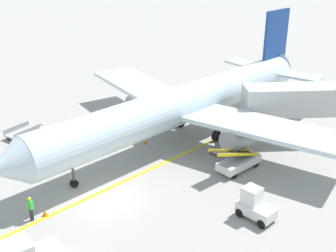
{
  "coord_description": "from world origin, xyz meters",
  "views": [
    {
      "loc": [
        15.17,
        -20.52,
        16.31
      ],
      "look_at": [
        0.56,
        8.21,
        2.5
      ],
      "focal_mm": 45.64,
      "sensor_mm": 36.0,
      "label": 1
    }
  ],
  "objects_px": {
    "baggage_tug_by_cargo_door": "(255,205)",
    "belt_loader_forward_hold": "(238,161)",
    "ground_crew_marshaller": "(31,208)",
    "safety_cone_nose_left": "(145,142)",
    "baggage_tug_near_wing": "(133,114)",
    "baggage_cart_loaded": "(22,132)",
    "airliner": "(188,103)",
    "safety_cone_nose_right": "(45,213)",
    "jet_bridge": "(326,100)",
    "safety_cone_wingtip_left": "(92,131)"
  },
  "relations": [
    {
      "from": "baggage_tug_by_cargo_door",
      "to": "belt_loader_forward_hold",
      "type": "height_order",
      "value": "belt_loader_forward_hold"
    },
    {
      "from": "ground_crew_marshaller",
      "to": "safety_cone_nose_left",
      "type": "bearing_deg",
      "value": 86.18
    },
    {
      "from": "baggage_tug_near_wing",
      "to": "belt_loader_forward_hold",
      "type": "bearing_deg",
      "value": -20.03
    },
    {
      "from": "belt_loader_forward_hold",
      "to": "baggage_cart_loaded",
      "type": "height_order",
      "value": "belt_loader_forward_hold"
    },
    {
      "from": "airliner",
      "to": "safety_cone_nose_right",
      "type": "bearing_deg",
      "value": -101.97
    },
    {
      "from": "airliner",
      "to": "baggage_cart_loaded",
      "type": "distance_m",
      "value": 15.37
    },
    {
      "from": "airliner",
      "to": "jet_bridge",
      "type": "distance_m",
      "value": 12.3
    },
    {
      "from": "ground_crew_marshaller",
      "to": "safety_cone_wingtip_left",
      "type": "height_order",
      "value": "ground_crew_marshaller"
    },
    {
      "from": "safety_cone_nose_left",
      "to": "belt_loader_forward_hold",
      "type": "bearing_deg",
      "value": -5.14
    },
    {
      "from": "safety_cone_nose_left",
      "to": "safety_cone_wingtip_left",
      "type": "distance_m",
      "value": 5.66
    },
    {
      "from": "safety_cone_nose_left",
      "to": "safety_cone_nose_right",
      "type": "bearing_deg",
      "value": -92.14
    },
    {
      "from": "jet_bridge",
      "to": "baggage_tug_near_wing",
      "type": "relative_size",
      "value": 4.79
    },
    {
      "from": "baggage_tug_by_cargo_door",
      "to": "belt_loader_forward_hold",
      "type": "relative_size",
      "value": 0.53
    },
    {
      "from": "baggage_cart_loaded",
      "to": "airliner",
      "type": "bearing_deg",
      "value": 25.94
    },
    {
      "from": "airliner",
      "to": "jet_bridge",
      "type": "xyz_separation_m",
      "value": [
        10.75,
        5.97,
        0.12
      ]
    },
    {
      "from": "baggage_tug_near_wing",
      "to": "ground_crew_marshaller",
      "type": "relative_size",
      "value": 1.51
    },
    {
      "from": "baggage_tug_by_cargo_door",
      "to": "safety_cone_wingtip_left",
      "type": "height_order",
      "value": "baggage_tug_by_cargo_door"
    },
    {
      "from": "baggage_cart_loaded",
      "to": "safety_cone_wingtip_left",
      "type": "xyz_separation_m",
      "value": [
        5.14,
        3.61,
        -0.25
      ]
    },
    {
      "from": "jet_bridge",
      "to": "ground_crew_marshaller",
      "type": "distance_m",
      "value": 26.31
    },
    {
      "from": "baggage_tug_near_wing",
      "to": "baggage_cart_loaded",
      "type": "relative_size",
      "value": 0.67
    },
    {
      "from": "ground_crew_marshaller",
      "to": "safety_cone_nose_right",
      "type": "distance_m",
      "value": 1.09
    },
    {
      "from": "baggage_cart_loaded",
      "to": "jet_bridge",
      "type": "bearing_deg",
      "value": 27.34
    },
    {
      "from": "baggage_tug_near_wing",
      "to": "ground_crew_marshaller",
      "type": "height_order",
      "value": "baggage_tug_near_wing"
    },
    {
      "from": "baggage_tug_by_cargo_door",
      "to": "jet_bridge",
      "type": "bearing_deg",
      "value": 83.17
    },
    {
      "from": "baggage_cart_loaded",
      "to": "safety_cone_wingtip_left",
      "type": "distance_m",
      "value": 6.28
    },
    {
      "from": "jet_bridge",
      "to": "baggage_tug_near_wing",
      "type": "distance_m",
      "value": 17.93
    },
    {
      "from": "baggage_tug_near_wing",
      "to": "baggage_cart_loaded",
      "type": "xyz_separation_m",
      "value": [
        -7.34,
        -7.42,
        -0.46
      ]
    },
    {
      "from": "baggage_cart_loaded",
      "to": "safety_cone_nose_right",
      "type": "xyz_separation_m",
      "value": [
        10.34,
        -8.58,
        -0.25
      ]
    },
    {
      "from": "belt_loader_forward_hold",
      "to": "safety_cone_nose_right",
      "type": "relative_size",
      "value": 11.64
    },
    {
      "from": "jet_bridge",
      "to": "safety_cone_wingtip_left",
      "type": "distance_m",
      "value": 21.42
    },
    {
      "from": "baggage_tug_by_cargo_door",
      "to": "ground_crew_marshaller",
      "type": "bearing_deg",
      "value": -151.89
    },
    {
      "from": "airliner",
      "to": "safety_cone_nose_right",
      "type": "distance_m",
      "value": 15.84
    },
    {
      "from": "jet_bridge",
      "to": "baggage_cart_loaded",
      "type": "height_order",
      "value": "jet_bridge"
    },
    {
      "from": "airliner",
      "to": "safety_cone_wingtip_left",
      "type": "bearing_deg",
      "value": -160.44
    },
    {
      "from": "baggage_tug_near_wing",
      "to": "ground_crew_marshaller",
      "type": "bearing_deg",
      "value": -81.19
    },
    {
      "from": "airliner",
      "to": "baggage_tug_by_cargo_door",
      "type": "relative_size",
      "value": 12.78
    },
    {
      "from": "baggage_tug_by_cargo_door",
      "to": "safety_cone_wingtip_left",
      "type": "bearing_deg",
      "value": 160.3
    },
    {
      "from": "baggage_tug_near_wing",
      "to": "baggage_tug_by_cargo_door",
      "type": "bearing_deg",
      "value": -33.49
    },
    {
      "from": "jet_bridge",
      "to": "baggage_tug_near_wing",
      "type": "bearing_deg",
      "value": -163.12
    },
    {
      "from": "baggage_tug_near_wing",
      "to": "belt_loader_forward_hold",
      "type": "xyz_separation_m",
      "value": [
        12.2,
        -4.45,
        -0.15
      ]
    },
    {
      "from": "jet_bridge",
      "to": "baggage_cart_loaded",
      "type": "xyz_separation_m",
      "value": [
        -24.31,
        -12.57,
        -3.07
      ]
    },
    {
      "from": "baggage_tug_near_wing",
      "to": "baggage_tug_by_cargo_door",
      "type": "xyz_separation_m",
      "value": [
        15.15,
        -10.02,
        0.0
      ]
    },
    {
      "from": "safety_cone_nose_right",
      "to": "baggage_tug_near_wing",
      "type": "bearing_deg",
      "value": 100.63
    },
    {
      "from": "belt_loader_forward_hold",
      "to": "ground_crew_marshaller",
      "type": "bearing_deg",
      "value": -128.01
    },
    {
      "from": "jet_bridge",
      "to": "baggage_cart_loaded",
      "type": "distance_m",
      "value": 27.54
    },
    {
      "from": "baggage_tug_near_wing",
      "to": "baggage_tug_by_cargo_door",
      "type": "height_order",
      "value": "same"
    },
    {
      "from": "belt_loader_forward_hold",
      "to": "ground_crew_marshaller",
      "type": "height_order",
      "value": "belt_loader_forward_hold"
    },
    {
      "from": "jet_bridge",
      "to": "safety_cone_wingtip_left",
      "type": "height_order",
      "value": "jet_bridge"
    },
    {
      "from": "jet_bridge",
      "to": "baggage_cart_loaded",
      "type": "bearing_deg",
      "value": -152.66
    },
    {
      "from": "safety_cone_nose_left",
      "to": "safety_cone_wingtip_left",
      "type": "height_order",
      "value": "same"
    }
  ]
}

